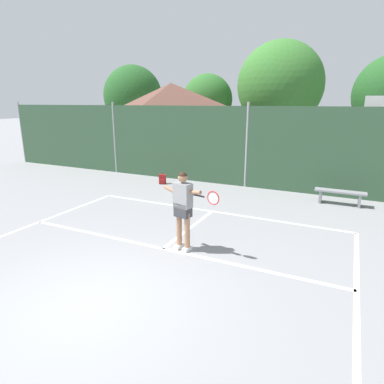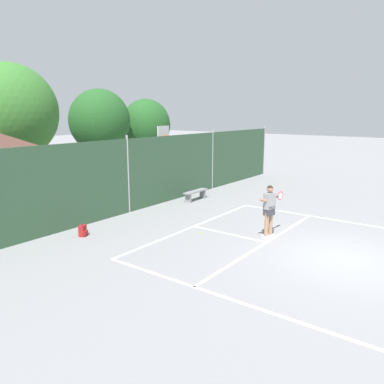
{
  "view_description": "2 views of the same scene",
  "coord_description": "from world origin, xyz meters",
  "px_view_note": "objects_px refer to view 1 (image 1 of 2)",
  "views": [
    {
      "loc": [
        3.7,
        -3.59,
        3.33
      ],
      "look_at": [
        -0.37,
        4.81,
        0.76
      ],
      "focal_mm": 30.71,
      "sensor_mm": 36.0,
      "label": 1
    },
    {
      "loc": [
        -11.09,
        -2.65,
        4.27
      ],
      "look_at": [
        -1.2,
        4.7,
        1.65
      ],
      "focal_mm": 35.16,
      "sensor_mm": 36.0,
      "label": 2
    }
  ],
  "objects_px": {
    "tennis_player": "(183,204)",
    "tennis_ball": "(186,214)",
    "courtside_bench": "(340,194)",
    "basketball_hoop": "(374,129)",
    "backpack_red": "(162,179)"
  },
  "relations": [
    {
      "from": "tennis_player",
      "to": "tennis_ball",
      "type": "relative_size",
      "value": 28.1
    },
    {
      "from": "tennis_ball",
      "to": "courtside_bench",
      "type": "relative_size",
      "value": 0.04
    },
    {
      "from": "basketball_hoop",
      "to": "courtside_bench",
      "type": "height_order",
      "value": "basketball_hoop"
    },
    {
      "from": "basketball_hoop",
      "to": "backpack_red",
      "type": "xyz_separation_m",
      "value": [
        -7.69,
        -2.92,
        -2.12
      ]
    },
    {
      "from": "basketball_hoop",
      "to": "tennis_ball",
      "type": "distance_m",
      "value": 8.19
    },
    {
      "from": "basketball_hoop",
      "to": "courtside_bench",
      "type": "bearing_deg",
      "value": -106.99
    },
    {
      "from": "basketball_hoop",
      "to": "tennis_ball",
      "type": "height_order",
      "value": "basketball_hoop"
    },
    {
      "from": "tennis_ball",
      "to": "basketball_hoop",
      "type": "bearing_deg",
      "value": 50.4
    },
    {
      "from": "basketball_hoop",
      "to": "courtside_bench",
      "type": "xyz_separation_m",
      "value": [
        -0.87,
        -2.84,
        -1.95
      ]
    },
    {
      "from": "tennis_player",
      "to": "backpack_red",
      "type": "distance_m",
      "value": 6.54
    },
    {
      "from": "courtside_bench",
      "to": "backpack_red",
      "type": "bearing_deg",
      "value": -179.38
    },
    {
      "from": "backpack_red",
      "to": "courtside_bench",
      "type": "height_order",
      "value": "courtside_bench"
    },
    {
      "from": "tennis_player",
      "to": "backpack_red",
      "type": "height_order",
      "value": "tennis_player"
    },
    {
      "from": "tennis_player",
      "to": "backpack_red",
      "type": "bearing_deg",
      "value": 125.14
    },
    {
      "from": "backpack_red",
      "to": "courtside_bench",
      "type": "relative_size",
      "value": 0.29
    }
  ]
}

